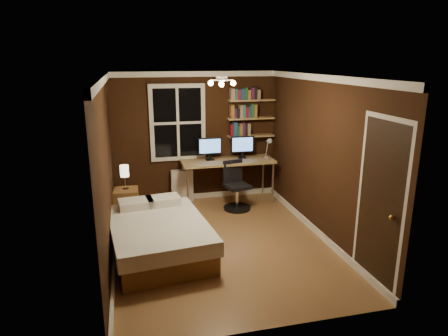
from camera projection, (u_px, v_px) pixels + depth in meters
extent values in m
plane|color=olive|center=(221.00, 242.00, 6.13)|extent=(4.20, 4.20, 0.00)
cube|color=black|center=(196.00, 137.00, 7.76)|extent=(3.20, 0.04, 2.50)
cube|color=black|center=(106.00, 171.00, 5.43)|extent=(0.04, 4.20, 2.50)
cube|color=black|center=(321.00, 158.00, 6.16)|extent=(0.04, 4.20, 2.50)
cube|color=white|center=(220.00, 76.00, 5.47)|extent=(3.20, 4.20, 0.02)
cube|color=white|center=(178.00, 123.00, 7.57)|extent=(1.06, 0.06, 1.46)
sphere|color=gold|center=(392.00, 218.00, 4.48)|extent=(0.06, 0.06, 0.06)
cube|color=#A3824F|center=(251.00, 136.00, 7.90)|extent=(0.92, 0.22, 0.03)
cube|color=#A3824F|center=(251.00, 118.00, 7.81)|extent=(0.92, 0.22, 0.03)
cube|color=#A3824F|center=(251.00, 100.00, 7.71)|extent=(0.92, 0.22, 0.03)
cube|color=brown|center=(159.00, 245.00, 5.73)|extent=(1.43, 1.90, 0.28)
cube|color=white|center=(159.00, 229.00, 5.66)|extent=(1.51, 1.96, 0.21)
cube|color=white|center=(136.00, 204.00, 6.17)|extent=(0.55, 0.41, 0.12)
cube|color=white|center=(163.00, 201.00, 6.31)|extent=(0.55, 0.41, 0.12)
cube|color=brown|center=(127.00, 203.00, 7.05)|extent=(0.44, 0.44, 0.52)
cube|color=beige|center=(182.00, 186.00, 7.83)|extent=(0.42, 0.15, 0.63)
cube|color=#A3824F|center=(228.00, 161.00, 7.67)|extent=(1.78, 0.67, 0.04)
cylinder|color=beige|center=(188.00, 190.00, 7.32)|extent=(0.04, 0.04, 0.80)
cylinder|color=beige|center=(273.00, 183.00, 7.70)|extent=(0.04, 0.04, 0.80)
cylinder|color=beige|center=(183.00, 181.00, 7.87)|extent=(0.04, 0.04, 0.80)
cylinder|color=beige|center=(263.00, 175.00, 8.25)|extent=(0.04, 0.04, 0.80)
cylinder|color=black|center=(237.00, 208.00, 7.48)|extent=(0.50, 0.50, 0.05)
cylinder|color=silver|center=(237.00, 197.00, 7.42)|extent=(0.06, 0.06, 0.37)
cube|color=black|center=(237.00, 186.00, 7.37)|extent=(0.49, 0.49, 0.06)
cube|color=black|center=(233.00, 171.00, 7.45)|extent=(0.39, 0.14, 0.43)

